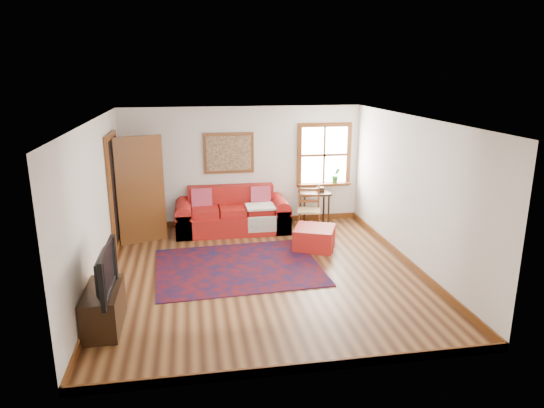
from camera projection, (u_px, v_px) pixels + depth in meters
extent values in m
plane|color=#452412|center=(263.00, 274.00, 7.91)|extent=(5.50, 5.50, 0.00)
cube|color=silver|center=(243.00, 167.00, 10.20)|extent=(5.00, 0.04, 2.50)
cube|color=silver|center=(303.00, 268.00, 4.97)|extent=(5.00, 0.04, 2.50)
cube|color=silver|center=(96.00, 207.00, 7.18)|extent=(0.04, 5.50, 2.50)
cube|color=silver|center=(412.00, 193.00, 7.99)|extent=(0.04, 5.50, 2.50)
cube|color=white|center=(262.00, 119.00, 7.25)|extent=(5.00, 5.50, 0.04)
cube|color=brown|center=(244.00, 221.00, 10.50)|extent=(5.00, 0.03, 0.12)
cube|color=brown|center=(104.00, 281.00, 7.50)|extent=(0.03, 5.50, 0.12)
cube|color=brown|center=(406.00, 260.00, 8.30)|extent=(0.03, 5.50, 0.12)
cube|color=white|center=(324.00, 155.00, 10.41)|extent=(1.00, 0.02, 1.20)
cube|color=brown|center=(325.00, 125.00, 10.22)|extent=(1.18, 0.06, 0.09)
cube|color=brown|center=(323.00, 184.00, 10.57)|extent=(1.18, 0.06, 0.09)
cube|color=brown|center=(299.00, 156.00, 10.31)|extent=(0.09, 0.06, 1.20)
cube|color=brown|center=(348.00, 154.00, 10.48)|extent=(0.09, 0.06, 1.20)
cube|color=brown|center=(324.00, 155.00, 10.40)|extent=(1.00, 0.04, 0.05)
cube|color=brown|center=(324.00, 184.00, 10.50)|extent=(1.15, 0.20, 0.04)
imported|color=#296D26|center=(336.00, 175.00, 10.47)|extent=(0.18, 0.15, 0.33)
cube|color=black|center=(114.00, 195.00, 8.76)|extent=(0.02, 0.90, 2.05)
cube|color=brown|center=(111.00, 202.00, 8.29)|extent=(0.06, 0.09, 2.05)
cube|color=brown|center=(119.00, 189.00, 9.23)|extent=(0.06, 0.09, 2.05)
cube|color=brown|center=(110.00, 136.00, 8.48)|extent=(0.06, 1.08, 0.09)
cube|color=brown|center=(141.00, 190.00, 9.11)|extent=(0.86, 0.35, 2.05)
cube|color=silver|center=(140.00, 185.00, 9.09)|extent=(0.56, 0.22, 1.33)
cube|color=brown|center=(229.00, 153.00, 10.04)|extent=(1.05, 0.04, 0.85)
cube|color=tan|center=(229.00, 153.00, 10.01)|extent=(0.92, 0.03, 0.72)
cube|color=#540C0C|center=(238.00, 267.00, 8.16)|extent=(2.82, 2.31, 0.02)
cube|color=#A61915|center=(233.00, 222.00, 9.95)|extent=(2.29, 0.95, 0.40)
cube|color=#A61915|center=(231.00, 197.00, 10.16)|extent=(1.78, 0.26, 0.50)
cube|color=#A61915|center=(184.00, 222.00, 9.78)|extent=(0.32, 0.95, 0.50)
cube|color=#A61915|center=(280.00, 217.00, 10.10)|extent=(0.32, 0.95, 0.50)
cube|color=#DA4E1E|center=(202.00, 199.00, 9.89)|extent=(0.42, 0.20, 0.43)
cube|color=#DA4E1E|center=(260.00, 196.00, 10.09)|extent=(0.42, 0.20, 0.43)
cube|color=silver|center=(260.00, 206.00, 9.78)|extent=(0.58, 0.52, 0.04)
cube|color=#A61915|center=(314.00, 238.00, 9.00)|extent=(0.93, 0.93, 0.40)
cube|color=black|center=(315.00, 193.00, 10.15)|extent=(0.62, 0.46, 0.04)
cylinder|color=black|center=(304.00, 213.00, 10.03)|extent=(0.04, 0.04, 0.70)
cylinder|color=black|center=(329.00, 212.00, 10.11)|extent=(0.04, 0.04, 0.70)
cylinder|color=black|center=(300.00, 208.00, 10.39)|extent=(0.04, 0.04, 0.70)
cylinder|color=black|center=(324.00, 207.00, 10.48)|extent=(0.04, 0.04, 0.70)
cube|color=tan|center=(309.00, 210.00, 9.74)|extent=(0.54, 0.53, 0.04)
cylinder|color=brown|center=(299.00, 225.00, 9.65)|extent=(0.04, 0.04, 0.46)
cylinder|color=brown|center=(318.00, 225.00, 9.62)|extent=(0.04, 0.04, 0.46)
cylinder|color=brown|center=(299.00, 208.00, 9.93)|extent=(0.04, 0.04, 0.97)
cylinder|color=brown|center=(318.00, 208.00, 9.91)|extent=(0.04, 0.04, 0.97)
cube|color=brown|center=(309.00, 195.00, 9.85)|extent=(0.39, 0.12, 0.29)
cube|color=black|center=(104.00, 308.00, 6.20)|extent=(0.43, 0.96, 0.53)
imported|color=black|center=(99.00, 271.00, 5.93)|extent=(0.14, 1.05, 0.60)
cylinder|color=silver|center=(110.00, 269.00, 6.53)|extent=(0.12, 0.12, 0.18)
cylinder|color=#FFA53F|center=(111.00, 271.00, 6.54)|extent=(0.07, 0.07, 0.12)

